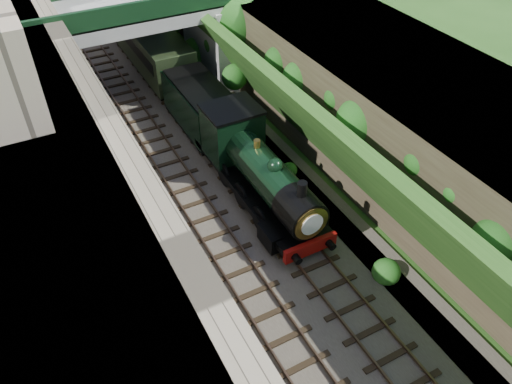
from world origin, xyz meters
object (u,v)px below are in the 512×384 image
(road_bridge, at_px, (156,32))
(tree, at_px, (239,22))
(tender, at_px, (201,109))
(locomotive, at_px, (258,171))

(road_bridge, xyz_separation_m, tree, (4.97, -2.36, 0.57))
(road_bridge, height_order, tender, road_bridge)
(road_bridge, xyz_separation_m, tender, (0.26, -6.55, -2.46))
(tree, height_order, tender, tree)
(tree, distance_m, locomotive, 12.78)
(tree, height_order, locomotive, tree)
(locomotive, relative_size, tender, 1.70)
(locomotive, distance_m, tender, 7.37)
(road_bridge, relative_size, locomotive, 1.56)
(tender, bearing_deg, road_bridge, 92.24)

